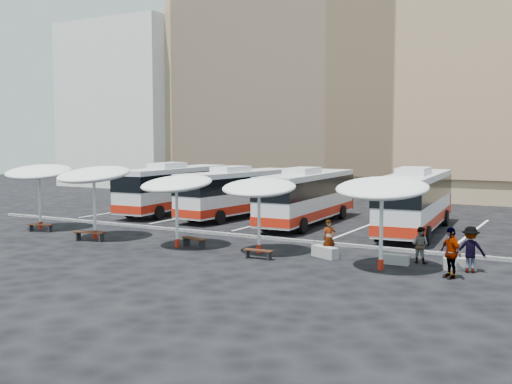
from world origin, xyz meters
The scene contains 25 objects.
ground centered at (0.00, 0.00, 0.00)m, with size 120.00×120.00×0.00m, color black.
sandstone_building centered at (0.00, 31.87, 12.63)m, with size 42.00×18.25×29.60m.
apartment_block centered at (-28.00, 28.00, 9.00)m, with size 14.00×14.00×18.00m, color silver.
curb_divider centered at (0.00, 0.50, 0.07)m, with size 34.00×0.25×0.15m, color black.
bay_lines centered at (0.00, 8.00, 0.01)m, with size 24.15×12.00×0.01m.
bus_0 centered at (-8.10, 7.47, 1.83)m, with size 3.12×11.43×3.59m.
bus_1 centered at (-2.82, 7.52, 1.76)m, with size 3.30×11.03×3.45m.
bus_2 centered at (2.58, 6.68, 1.80)m, with size 2.99×11.20×3.52m.
bus_3 centered at (9.22, 6.63, 1.88)m, with size 3.43×11.78×3.69m.
sunshade_0 centered at (-10.11, -2.82, 3.31)m, with size 4.92×4.95×3.90m.
sunshade_1 centered at (-4.93, -3.73, 3.35)m, with size 3.80×3.85×3.95m.
sunshade_2 centered at (0.36, -3.65, 3.06)m, with size 3.64×3.68×3.60m.
sunshade_3 centered at (4.56, -3.06, 3.00)m, with size 4.05×4.08×3.53m.
sunshade_4 centered at (10.51, -3.77, 3.26)m, with size 3.91×3.95×3.84m.
wood_bench_0 centered at (-9.31, -3.51, 0.34)m, with size 1.49×0.85×0.44m.
wood_bench_1 centered at (-4.57, -4.48, 0.39)m, with size 1.70×0.85×0.50m.
wood_bench_2 centered at (1.12, -3.33, 0.36)m, with size 1.56×0.84×0.46m.
wood_bench_3 centered at (5.20, -4.26, 0.31)m, with size 1.35×0.42×0.41m.
conc_bench_0 centered at (7.60, -2.55, 0.25)m, with size 1.31×0.44×0.49m, color gray.
conc_bench_1 centered at (10.73, -2.45, 0.21)m, with size 1.11×0.37×0.42m, color gray.
conc_bench_2 centered at (13.26, -2.20, 0.24)m, with size 1.25×0.42×0.47m, color gray.
passenger_0 centered at (7.69, -2.30, 0.83)m, with size 0.60×0.40×1.66m, color black.
passenger_1 centered at (11.54, -1.65, 0.77)m, with size 0.75×0.58×1.54m, color black.
passenger_2 centered at (13.23, -3.89, 0.96)m, with size 1.13×0.47×1.93m, color black.
passenger_3 centered at (13.70, -2.54, 0.91)m, with size 1.18×0.68×1.82m, color black.
Camera 1 is at (17.69, -26.72, 5.18)m, focal length 42.00 mm.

